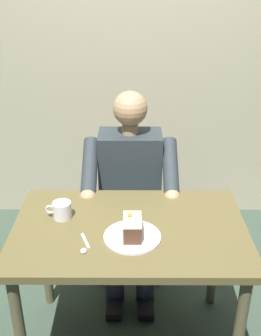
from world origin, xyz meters
TOP-DOWN VIEW (x-y plane):
  - cafe_rear_panel at (0.00, -1.36)m, footprint 6.40×0.12m
  - dining_table at (0.00, 0.00)m, footprint 1.07×0.68m
  - chair at (0.00, -0.69)m, footprint 0.42×0.42m
  - seated_person at (0.00, -0.51)m, footprint 0.53×0.58m
  - dessert_plate at (-0.01, 0.08)m, footprint 0.25×0.25m
  - cake_slice at (-0.01, 0.08)m, footprint 0.08×0.13m
  - coffee_cup at (0.32, -0.08)m, footprint 0.12×0.09m
  - dessert_spoon at (0.19, 0.15)m, footprint 0.05×0.14m

SIDE VIEW (x-z plane):
  - chair at x=0.00m, z-range 0.04..0.93m
  - seated_person at x=0.00m, z-range 0.02..1.21m
  - dining_table at x=0.00m, z-range 0.27..0.99m
  - dessert_spoon at x=0.19m, z-range 0.72..0.73m
  - dessert_plate at x=-0.01m, z-range 0.72..0.73m
  - coffee_cup at x=0.32m, z-range 0.72..0.80m
  - cake_slice at x=-0.01m, z-range 0.72..0.83m
  - cafe_rear_panel at x=0.00m, z-range 0.00..3.00m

